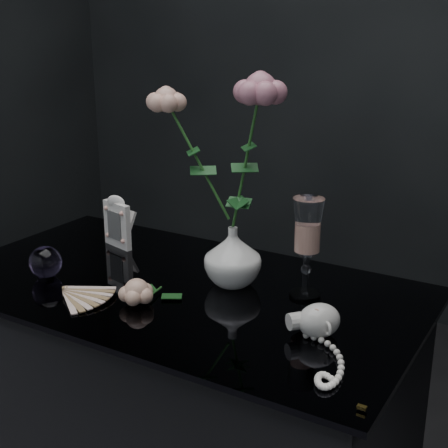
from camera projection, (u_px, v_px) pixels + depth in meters
The scene contains 9 objects.
table at pixel (180, 433), 1.47m from camera, with size 1.05×0.58×0.76m.
vase at pixel (233, 256), 1.34m from camera, with size 0.12×0.12×0.13m, color white.
wine_glass at pixel (307, 248), 1.27m from camera, with size 0.06×0.06×0.21m, color white, non-canonical shape.
picture_frame at pixel (117, 221), 1.57m from camera, with size 0.10×0.08×0.13m, color white, non-canonical shape.
paperweight at pixel (46, 262), 1.38m from camera, with size 0.07×0.07×0.07m, color #9073BB, non-canonical shape.
paper_fan at pixel (65, 290), 1.30m from camera, with size 0.21×0.16×0.02m, color #F9E8C7, non-canonical shape.
loose_rose at pixel (137, 292), 1.25m from camera, with size 0.12×0.16×0.05m, color #E4AF93, non-canonical shape.
pearl_jar at pixel (319, 319), 1.12m from camera, with size 0.22×0.23×0.07m, color silver, non-canonical shape.
roses at pixel (221, 144), 1.28m from camera, with size 0.28×0.12×0.38m.
Camera 1 is at (0.73, -0.97, 1.30)m, focal length 50.00 mm.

